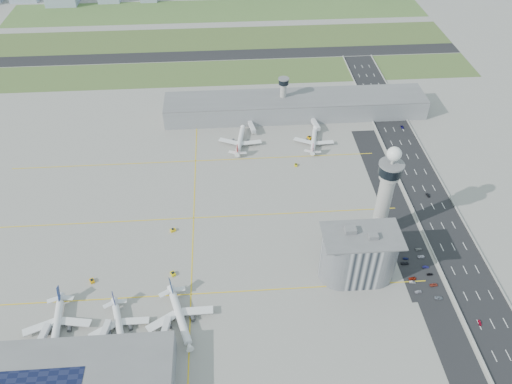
{
  "coord_description": "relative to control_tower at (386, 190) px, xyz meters",
  "views": [
    {
      "loc": [
        -16.84,
        -200.88,
        218.18
      ],
      "look_at": [
        0.0,
        35.0,
        15.0
      ],
      "focal_mm": 35.0,
      "sensor_mm": 36.0,
      "label": 1
    }
  ],
  "objects": [
    {
      "name": "tug_4",
      "position": [
        -40.19,
        71.3,
        -34.22
      ],
      "size": [
        2.42,
        3.13,
        1.64
      ],
      "primitive_type": null,
      "rotation": [
        0.0,
        0.0,
        2.96
      ],
      "color": "#D3C30A",
      "rests_on": "ground"
    },
    {
      "name": "car_lot_6",
      "position": [
        20.95,
        -50.35,
        -34.45
      ],
      "size": [
        4.46,
        2.53,
        1.17
      ],
      "primitive_type": "imported",
      "rotation": [
        0.0,
        0.0,
        1.43
      ],
      "color": "gray",
      "rests_on": "ground"
    },
    {
      "name": "taxiway_line_v",
      "position": [
        -112.0,
        22.0,
        -35.04
      ],
      "size": [
        0.6,
        260.0,
        0.01
      ],
      "primitive_type": "cube",
      "color": "yellow",
      "rests_on": "ground"
    },
    {
      "name": "car_lot_10",
      "position": [
        21.12,
        -20.69,
        -34.49
      ],
      "size": [
        4.07,
        2.01,
        1.11
      ],
      "primitive_type": "imported",
      "rotation": [
        0.0,
        0.0,
        1.61
      ],
      "color": "white",
      "rests_on": "ground"
    },
    {
      "name": "grass_strip_0",
      "position": [
        -92.0,
        217.0,
        -35.0
      ],
      "size": [
        480.0,
        50.0,
        0.08
      ],
      "primitive_type": "cube",
      "color": "#49602D",
      "rests_on": "ground"
    },
    {
      "name": "car_lot_5",
      "position": [
        12.11,
        -14.63,
        -34.4
      ],
      "size": [
        4.05,
        1.91,
        1.28
      ],
      "primitive_type": "imported",
      "rotation": [
        0.0,
        0.0,
        1.72
      ],
      "color": "silver",
      "rests_on": "ground"
    },
    {
      "name": "admin_building",
      "position": [
        -20.01,
        -30.0,
        -19.74
      ],
      "size": [
        42.0,
        24.0,
        33.5
      ],
      "color": "#B2B2B7",
      "rests_on": "ground"
    },
    {
      "name": "jet_bridge_far_0",
      "position": [
        -70.0,
        124.0,
        -32.19
      ],
      "size": [
        5.39,
        14.31,
        5.7
      ],
      "primitive_type": null,
      "rotation": [
        0.0,
        0.0,
        -1.4
      ],
      "color": "silver",
      "rests_on": "ground"
    },
    {
      "name": "car_hw_1",
      "position": [
        43.06,
        32.27,
        -34.4
      ],
      "size": [
        1.94,
        4.04,
        1.28
      ],
      "primitive_type": "imported",
      "rotation": [
        0.0,
        0.0,
        0.16
      ],
      "color": "black",
      "rests_on": "ground"
    },
    {
      "name": "jet_bridge_near_2",
      "position": [
        -125.0,
        -69.0,
        -32.19
      ],
      "size": [
        5.39,
        14.31,
        5.7
      ],
      "primitive_type": null,
      "rotation": [
        0.0,
        0.0,
        1.4
      ],
      "color": "silver",
      "rests_on": "ground"
    },
    {
      "name": "control_tower",
      "position": [
        0.0,
        0.0,
        0.0
      ],
      "size": [
        14.0,
        14.0,
        64.5
      ],
      "color": "#ADAAA5",
      "rests_on": "ground"
    },
    {
      "name": "tug_5",
      "position": [
        -25.31,
        104.47,
        -34.03
      ],
      "size": [
        4.08,
        4.21,
        2.03
      ],
      "primitive_type": null,
      "rotation": [
        0.0,
        0.0,
        -2.44
      ],
      "color": "#CE8D03",
      "rests_on": "ground"
    },
    {
      "name": "tug_0",
      "position": [
        -166.97,
        -25.45,
        -34.11
      ],
      "size": [
        3.44,
        3.86,
        1.86
      ],
      "primitive_type": null,
      "rotation": [
        0.0,
        0.0,
        0.48
      ],
      "color": "orange",
      "rests_on": "ground"
    },
    {
      "name": "jet_bridge_far_1",
      "position": [
        -20.0,
        124.0,
        -32.19
      ],
      "size": [
        5.39,
        14.31,
        5.7
      ],
      "primitive_type": null,
      "rotation": [
        0.0,
        0.0,
        -1.4
      ],
      "color": "silver",
      "rests_on": "ground"
    },
    {
      "name": "airplane_far_a",
      "position": [
        -78.66,
        101.65,
        -29.63
      ],
      "size": [
        38.77,
        43.54,
        10.83
      ],
      "primitive_type": null,
      "rotation": [
        0.0,
        0.0,
        1.41
      ],
      "color": "white",
      "rests_on": "ground"
    },
    {
      "name": "car_lot_8",
      "position": [
        21.7,
        -33.98,
        -34.47
      ],
      "size": [
        3.37,
        1.44,
        1.14
      ],
      "primitive_type": "imported",
      "rotation": [
        0.0,
        0.0,
        1.6
      ],
      "color": "black",
      "rests_on": "ground"
    },
    {
      "name": "grass_strip_1",
      "position": [
        -92.0,
        292.0,
        -35.0
      ],
      "size": [
        480.0,
        60.0,
        0.08
      ],
      "primitive_type": "cube",
      "color": "#485F2D",
      "rests_on": "ground"
    },
    {
      "name": "car_hw_4",
      "position": [
        35.09,
        171.21,
        -34.4
      ],
      "size": [
        1.61,
        3.79,
        1.28
      ],
      "primitive_type": "imported",
      "rotation": [
        0.0,
        0.0,
        0.03
      ],
      "color": "#A4A9AF",
      "rests_on": "ground"
    },
    {
      "name": "car_lot_2",
      "position": [
        11.01,
        -36.39,
        -34.44
      ],
      "size": [
        4.57,
        2.68,
        1.19
      ],
      "primitive_type": "imported",
      "rotation": [
        0.0,
        0.0,
        1.74
      ],
      "color": "#9D1F0D",
      "rests_on": "ground"
    },
    {
      "name": "barrier_right",
      "position": [
        57.0,
        -8.0,
        -34.44
      ],
      "size": [
        0.6,
        500.0,
        1.2
      ],
      "primitive_type": "cube",
      "color": "#9E9E99",
      "rests_on": "ground"
    },
    {
      "name": "taxiway_line_h_1",
      "position": [
        -112.0,
        22.0,
        -35.04
      ],
      "size": [
        260.0,
        0.6,
        0.01
      ],
      "primitive_type": "cube",
      "color": "yellow",
      "rests_on": "ground"
    },
    {
      "name": "jet_bridge_near_1",
      "position": [
        -155.0,
        -69.0,
        -32.19
      ],
      "size": [
        5.39,
        14.31,
        5.7
      ],
      "primitive_type": null,
      "rotation": [
        0.0,
        0.0,
        1.4
      ],
      "color": "silver",
      "rests_on": "ground"
    },
    {
      "name": "car_lot_1",
      "position": [
        10.2,
        -38.81,
        -34.46
      ],
      "size": [
        3.63,
        1.6,
        1.16
      ],
      "primitive_type": "imported",
      "rotation": [
        0.0,
        0.0,
        1.46
      ],
      "color": "#969696",
      "rests_on": "ground"
    },
    {
      "name": "airplane_near_c",
      "position": [
        -116.69,
        -55.28,
        -29.16
      ],
      "size": [
        46.37,
        50.57,
        11.77
      ],
      "primitive_type": null,
      "rotation": [
        0.0,
        0.0,
        -1.28
      ],
      "color": "white",
      "rests_on": "ground"
    },
    {
      "name": "airplane_near_a",
      "position": [
        -178.67,
        -55.94,
        -29.41
      ],
      "size": [
        38.31,
        43.67,
        11.27
      ],
      "primitive_type": null,
      "rotation": [
        0.0,
        0.0,
        -1.46
      ],
      "color": "white",
      "rests_on": "ground"
    },
    {
      "name": "car_lot_11",
      "position": [
        21.56,
        -14.82,
        -34.47
      ],
      "size": [
        4.08,
        1.97,
        1.14
      ],
      "primitive_type": "imported",
      "rotation": [
        0.0,
        0.0,
        1.67
      ],
      "color": "gray",
      "rests_on": "ground"
    },
    {
      "name": "terminal_pier",
      "position": [
        -32.0,
        140.0,
        -27.14
      ],
      "size": [
        210.0,
        32.0,
        15.8
      ],
      "color": "gray",
      "rests_on": "ground"
    },
    {
      "name": "landside_road",
      "position": [
        18.0,
        -18.0,
        -35.0
      ],
      "size": [
        18.0,
        260.0,
        0.08
      ],
      "primitive_type": "cube",
      "color": "black",
      "rests_on": "ground"
    },
    {
      "name": "car_hw_0",
      "position": [
        36.52,
        -67.22,
        -34.47
      ],
      "size": [
        1.91,
        3.54,
        1.14
      ],
      "primitive_type": "imported",
      "rotation": [
        0.0,
        0.0,
        -0.17
      ],
      "color": "#A30926",
      "rests_on": "ground"
    },
    {
      "name": "secondary_tower",
      "position": [
        -42.0,
        142.0,
        -16.24
      ],
      "size": [
        8.6,
        8.6,
        31.9
      ],
      "color": "#ADAAA5",
      "rests_on": "ground"
    },
    {
      "name": "taxiway_line_h_0",
      "position": [
        -112.0,
        -38.0,
        -35.04
      ],
      "size": [
        260.0,
        0.6,
        0.01
      ],
      "primitive_type": "cube",
      "color": "yellow",
      "rests_on": "ground"
    },
    {
      "name": "tug_1",
      "position": [
        -135.52,
        -54.2,
        -34.23
      ],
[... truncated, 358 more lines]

